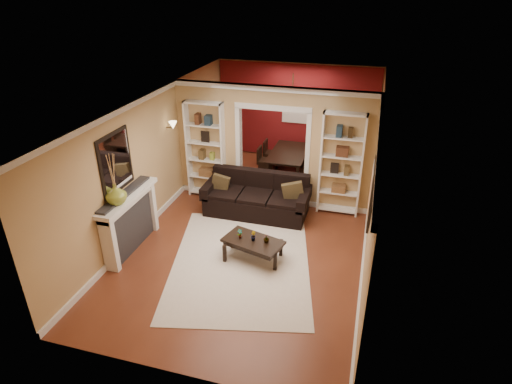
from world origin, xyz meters
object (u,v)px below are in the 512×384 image
(sofa, at_px, (256,196))
(bookshelf_left, at_px, (206,150))
(coffee_table, at_px, (253,249))
(fireplace, at_px, (132,222))
(bookshelf_right, at_px, (341,165))
(dining_table, at_px, (290,163))

(sofa, height_order, bookshelf_left, bookshelf_left)
(coffee_table, bearing_deg, fireplace, -157.36)
(sofa, distance_m, bookshelf_right, 1.95)
(fireplace, bearing_deg, sofa, 45.49)
(sofa, height_order, dining_table, sofa)
(fireplace, bearing_deg, dining_table, 63.35)
(bookshelf_right, bearing_deg, bookshelf_left, 180.00)
(bookshelf_left, distance_m, dining_table, 2.58)
(coffee_table, distance_m, bookshelf_left, 3.02)
(bookshelf_left, bearing_deg, fireplace, -102.05)
(coffee_table, distance_m, dining_table, 4.06)
(coffee_table, height_order, fireplace, fireplace)
(fireplace, bearing_deg, bookshelf_left, 77.95)
(fireplace, bearing_deg, coffee_table, 6.90)
(fireplace, bearing_deg, bookshelf_right, 34.80)
(sofa, relative_size, bookshelf_left, 1.00)
(bookshelf_left, xyz_separation_m, fireplace, (-0.54, -2.53, -0.57))
(bookshelf_right, height_order, fireplace, bookshelf_right)
(bookshelf_left, distance_m, bookshelf_right, 3.10)
(coffee_table, height_order, bookshelf_right, bookshelf_right)
(bookshelf_left, relative_size, fireplace, 1.35)
(coffee_table, xyz_separation_m, fireplace, (-2.32, -0.28, 0.37))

